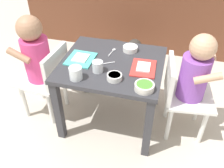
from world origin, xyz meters
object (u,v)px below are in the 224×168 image
Objects in this scene: food_tray_left at (81,59)px; seated_child_left at (38,57)px; dining_table at (112,74)px; cereal_bowl_left_side at (144,87)px; food_tray_right at (143,68)px; spoon_by_right_tray at (105,64)px; seated_child_right at (192,76)px; veggie_bowl_far at (130,48)px; spoon_by_left_tray at (112,51)px; veggie_bowl_near at (114,77)px; water_cup_left at (98,67)px; water_cup_right at (76,74)px; dog at (113,51)px.

seated_child_left is at bearing -175.21° from food_tray_left.
cereal_bowl_left_side is (0.22, -0.20, 0.10)m from dining_table.
food_tray_right is 2.02× the size of spoon_by_right_tray.
dining_table is 0.87× the size of seated_child_right.
spoon_by_left_tray is at bearing -158.24° from veggie_bowl_far.
seated_child_left is at bearing 167.38° from veggie_bowl_near.
veggie_bowl_near is (0.24, -0.14, 0.01)m from food_tray_left.
veggie_bowl_far is 1.00× the size of spoon_by_right_tray.
food_tray_left is 2.85× the size of water_cup_left.
water_cup_left is 0.62× the size of cereal_bowl_left_side.
food_tray_right is at bearing -57.47° from veggie_bowl_far.
spoon_by_right_tray is at bearing 77.70° from water_cup_left.
food_tray_left is 0.28m from veggie_bowl_near.
seated_child_right is at bearing 42.90° from cereal_bowl_left_side.
cereal_bowl_left_side is (0.36, 0.00, -0.01)m from water_cup_right.
seated_child_right reaches higher than water_cup_right.
spoon_by_left_tray is at bearing 168.87° from seated_child_right.
water_cup_left is 0.68× the size of spoon_by_right_tray.
food_tray_right is 2.64× the size of water_cup_right.
seated_child_right is 6.86× the size of cereal_bowl_left_side.
seated_child_left reaches higher than spoon_by_left_tray.
veggie_bowl_far is (-0.38, 0.14, 0.05)m from seated_child_right.
seated_child_left is at bearing 170.73° from water_cup_left.
veggie_bowl_near is 0.31m from veggie_bowl_far.
veggie_bowl_far is at bearing 58.46° from water_cup_right.
water_cup_right is at bearing -121.54° from veggie_bowl_far.
veggie_bowl_near reaches higher than food_tray_left.
food_tray_right is 1.85× the size of cereal_bowl_left_side.
dining_table is at bearing -75.96° from dog.
veggie_bowl_far is at bearing 160.28° from seated_child_right.
veggie_bowl_near is at bearing -156.46° from seated_child_right.
water_cup_left reaches higher than veggie_bowl_far.
veggie_bowl_near is (0.18, -0.67, 0.26)m from dog.
seated_child_right reaches higher than water_cup_left.
veggie_bowl_near is at bearing -54.52° from spoon_by_right_tray.
seated_child_left reaches higher than water_cup_left.
spoon_by_left_tray is (-0.08, 0.27, -0.01)m from veggie_bowl_near.
dining_table is 7.37× the size of veggie_bowl_near.
seated_child_left is 1.59× the size of dog.
spoon_by_left_tray is at bearing 40.11° from food_tray_left.
water_cup_right is 0.87× the size of veggie_bowl_near.
food_tray_left is 0.96× the size of food_tray_right.
food_tray_left is (-0.06, -0.54, 0.25)m from dog.
spoon_by_right_tray is (-0.11, -0.19, -0.01)m from veggie_bowl_far.
food_tray_right is 0.38m from water_cup_right.
dog is 4.45× the size of spoon_by_left_tray.
spoon_by_right_tray is (-0.09, 0.13, -0.01)m from veggie_bowl_near.
food_tray_left is at bearing -176.61° from seated_child_right.
water_cup_left reaches higher than food_tray_right.
spoon_by_right_tray is (0.42, 0.01, 0.02)m from seated_child_left.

